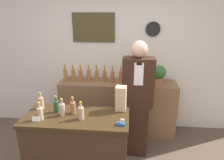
{
  "coord_description": "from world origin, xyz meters",
  "views": [
    {
      "loc": [
        0.29,
        -1.48,
        2.07
      ],
      "look_at": [
        0.05,
        1.12,
        1.19
      ],
      "focal_mm": 32.0,
      "sensor_mm": 36.0,
      "label": 1
    }
  ],
  "objects_px": {
    "shopkeeper": "(137,101)",
    "potted_plant": "(159,73)",
    "tape_dispenser": "(121,123)",
    "paper_bag": "(121,98)"
  },
  "relations": [
    {
      "from": "shopkeeper",
      "to": "potted_plant",
      "type": "distance_m",
      "value": 0.72
    },
    {
      "from": "potted_plant",
      "to": "shopkeeper",
      "type": "bearing_deg",
      "value": -122.79
    },
    {
      "from": "shopkeeper",
      "to": "tape_dispenser",
      "type": "bearing_deg",
      "value": -103.5
    },
    {
      "from": "shopkeeper",
      "to": "tape_dispenser",
      "type": "xyz_separation_m",
      "value": [
        -0.19,
        -0.8,
        0.1
      ]
    },
    {
      "from": "paper_bag",
      "to": "shopkeeper",
      "type": "bearing_deg",
      "value": 63.89
    },
    {
      "from": "potted_plant",
      "to": "paper_bag",
      "type": "relative_size",
      "value": 1.0
    },
    {
      "from": "paper_bag",
      "to": "tape_dispenser",
      "type": "distance_m",
      "value": 0.38
    },
    {
      "from": "potted_plant",
      "to": "paper_bag",
      "type": "xyz_separation_m",
      "value": [
        -0.58,
        -1.0,
        -0.03
      ]
    },
    {
      "from": "potted_plant",
      "to": "tape_dispenser",
      "type": "xyz_separation_m",
      "value": [
        -0.55,
        -1.36,
        -0.16
      ]
    },
    {
      "from": "shopkeeper",
      "to": "potted_plant",
      "type": "relative_size",
      "value": 5.72
    }
  ]
}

